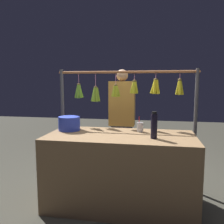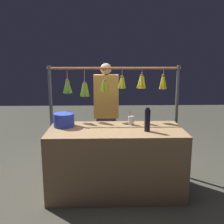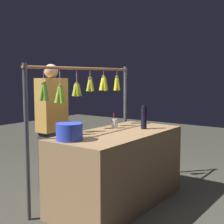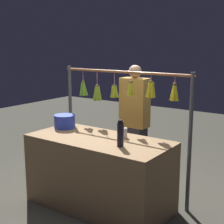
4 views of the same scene
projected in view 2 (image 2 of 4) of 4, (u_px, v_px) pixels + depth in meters
The scene contains 7 objects.
ground_plane at pixel (116, 191), 3.28m from camera, with size 12.00×12.00×0.00m, color #3E3D33.
market_counter at pixel (116, 160), 3.20m from camera, with size 1.61×0.76×0.81m, color olive.
display_rack at pixel (113, 98), 3.52m from camera, with size 1.78×0.12×1.55m.
water_bottle at pixel (147, 120), 2.99m from camera, with size 0.07×0.07×0.28m.
blue_bucket at pixel (64, 120), 3.20m from camera, with size 0.26×0.26×0.17m, color blue.
drink_cup at pixel (131, 120), 3.30m from camera, with size 0.07×0.07×0.18m.
vendor_person at pixel (106, 115), 4.02m from camera, with size 0.37×0.20×1.57m.
Camera 2 is at (0.13, 3.00, 1.64)m, focal length 41.63 mm.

